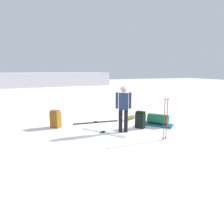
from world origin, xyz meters
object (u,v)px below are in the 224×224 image
at_px(ski_pair_near, 96,122).
at_px(gear_sled, 158,120).
at_px(backpack_bright, 140,120).
at_px(ski_poles_planted_near, 166,117).
at_px(ski_pair_far, 103,132).
at_px(sleeping_mat_rolled, 130,118).
at_px(skier_standing, 123,107).
at_px(backpack_large_dark, 56,119).

height_order(ski_pair_near, gear_sled, gear_sled).
height_order(backpack_bright, ski_poles_planted_near, ski_poles_planted_near).
height_order(ski_pair_far, sleeping_mat_rolled, sleeping_mat_rolled).
relative_size(skier_standing, backpack_large_dark, 2.42).
xyz_separation_m(backpack_large_dark, backpack_bright, (3.10, -1.29, -0.01)).
relative_size(ski_pair_far, backpack_large_dark, 2.40).
distance_m(ski_pair_near, sleeping_mat_rolled, 1.59).
xyz_separation_m(backpack_large_dark, gear_sled, (3.95, -1.27, -0.12)).
xyz_separation_m(backpack_large_dark, ski_poles_planted_near, (3.17, -2.78, 0.41)).
distance_m(skier_standing, backpack_large_dark, 2.79).
distance_m(ski_pair_near, ski_pair_far, 1.48).
height_order(ski_pair_far, backpack_large_dark, backpack_large_dark).
bearing_deg(ski_poles_planted_near, sleeping_mat_rolled, 87.38).
xyz_separation_m(skier_standing, gear_sled, (1.68, 0.24, -0.73)).
xyz_separation_m(skier_standing, backpack_large_dark, (-2.26, 1.51, -0.61)).
bearing_deg(ski_pair_near, backpack_bright, -45.83).
relative_size(ski_pair_near, sleeping_mat_rolled, 3.62).
bearing_deg(ski_pair_far, backpack_bright, 1.32).
bearing_deg(skier_standing, sleeping_mat_rolled, 56.27).
xyz_separation_m(ski_pair_far, backpack_bright, (1.57, 0.04, 0.32)).
xyz_separation_m(skier_standing, ski_poles_planted_near, (0.91, -1.27, -0.20)).
bearing_deg(ski_pair_near, ski_poles_planted_near, -63.43).
bearing_deg(sleeping_mat_rolled, backpack_bright, -98.55).
bearing_deg(ski_pair_far, sleeping_mat_rolled, 37.92).
xyz_separation_m(ski_pair_near, ski_pair_far, (-0.18, -1.47, 0.00)).
relative_size(backpack_large_dark, backpack_bright, 1.04).
bearing_deg(ski_poles_planted_near, gear_sled, 63.00).
relative_size(ski_pair_near, backpack_bright, 2.95).
xyz_separation_m(ski_pair_far, backpack_large_dark, (-1.54, 1.33, 0.33)).
distance_m(ski_pair_near, backpack_bright, 2.02).
height_order(ski_pair_near, backpack_bright, backpack_bright).
relative_size(backpack_bright, gear_sled, 0.57).
bearing_deg(backpack_large_dark, ski_poles_planted_near, -41.25).
height_order(backpack_large_dark, backpack_bright, backpack_large_dark).
bearing_deg(skier_standing, backpack_bright, 14.56).
distance_m(backpack_bright, sleeping_mat_rolled, 1.38).
bearing_deg(ski_poles_planted_near, skier_standing, 125.59).
distance_m(gear_sled, sleeping_mat_rolled, 1.47).
bearing_deg(ski_pair_near, ski_pair_far, -96.92).
relative_size(skier_standing, backpack_bright, 2.52).
bearing_deg(gear_sled, ski_pair_near, 147.85).
relative_size(backpack_large_dark, ski_poles_planted_near, 0.51).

